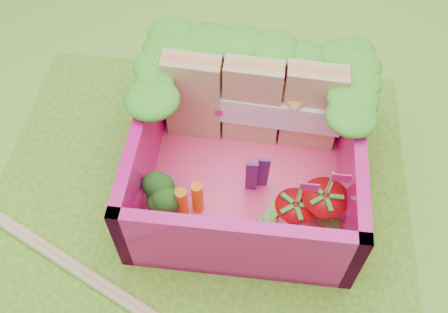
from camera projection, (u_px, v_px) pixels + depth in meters
ground at (197, 216)px, 3.09m from camera, size 14.00×14.00×0.00m
placemat at (197, 215)px, 3.08m from camera, size 2.60×2.60×0.03m
bento_floor at (245, 179)px, 3.18m from camera, size 1.30×1.30×0.05m
bento_box at (246, 156)px, 2.98m from camera, size 1.30×1.30×0.55m
lettuce_ruffle at (255, 61)px, 2.99m from camera, size 1.43×0.83×0.11m
sandwich_stack at (253, 103)px, 3.12m from camera, size 1.14×0.23×0.63m
broccoli at (165, 197)px, 2.88m from camera, size 0.31×0.31×0.25m
carrot_sticks at (190, 201)px, 2.91m from camera, size 0.15×0.13×0.27m
purple_wedges at (257, 174)px, 2.95m from camera, size 0.14×0.06×0.38m
strawberry_left at (294, 215)px, 2.86m from camera, size 0.24×0.24×0.48m
strawberry_right at (322, 208)px, 2.87m from camera, size 0.27×0.27×0.51m
snap_peas at (306, 211)px, 2.99m from camera, size 0.59×0.54×0.05m
chopsticks at (15, 228)px, 2.98m from camera, size 1.93×0.92×0.04m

